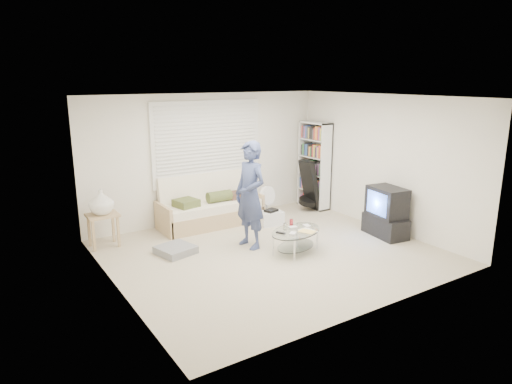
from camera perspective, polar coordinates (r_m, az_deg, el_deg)
ground at (r=7.53m, az=1.96°, el=-7.58°), size 5.00×5.00×0.00m
room_shell at (r=7.49m, az=-0.02°, el=5.25°), size 5.02×4.52×2.51m
window_blinds at (r=8.98m, az=-6.00°, el=6.14°), size 2.32×0.08×1.62m
futon_sofa at (r=8.88m, az=-5.78°, el=-2.07°), size 2.00×0.80×0.98m
grey_floor_pillow at (r=7.59m, az=-10.01°, el=-7.14°), size 0.65×0.65×0.12m
side_table at (r=7.99m, az=-18.76°, el=-1.47°), size 0.50×0.41×1.00m
bookshelf at (r=9.98m, az=7.28°, el=3.32°), size 0.29×0.79×1.87m
guitar_case at (r=9.79m, az=6.69°, el=0.43°), size 0.42×0.41×1.08m
floor_fan at (r=9.26m, az=1.36°, el=-0.89°), size 0.41×0.27×0.66m
storage_bin at (r=8.87m, az=1.90°, el=-3.23°), size 0.49×0.38×0.31m
tv_unit at (r=8.50m, az=15.96°, el=-2.48°), size 0.56×0.88×0.90m
coffee_table at (r=7.47m, az=5.01°, el=-5.33°), size 1.17×0.95×0.50m
standing_person at (r=7.53m, az=-0.73°, el=-0.39°), size 0.51×0.70×1.80m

